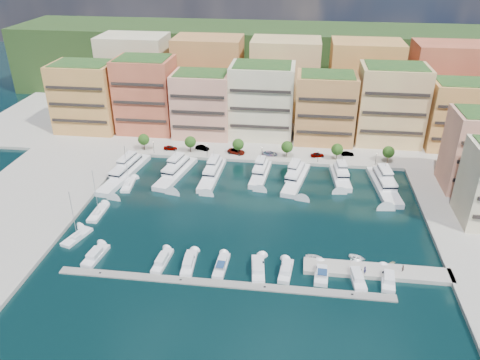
{
  "coord_description": "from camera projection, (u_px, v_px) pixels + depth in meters",
  "views": [
    {
      "loc": [
        10.58,
        -106.17,
        65.71
      ],
      "look_at": [
        -3.88,
        6.31,
        6.0
      ],
      "focal_mm": 35.0,
      "sensor_mm": 36.0,
      "label": 1
    }
  ],
  "objects": [
    {
      "name": "tree_5",
      "position": [
        389.0,
        152.0,
        147.66
      ],
      "size": [
        3.8,
        3.8,
        5.65
      ],
      "color": "#473323",
      "rests_on": "north_quay"
    },
    {
      "name": "sailboat_1",
      "position": [
        98.0,
        213.0,
        123.58
      ],
      "size": [
        2.86,
        8.9,
        13.2
      ],
      "color": "white",
      "rests_on": "ground"
    },
    {
      "name": "apartment_6",
      "position": [
        458.0,
        115.0,
        155.9
      ],
      "size": [
        20.0,
        15.5,
        22.8
      ],
      "color": "#E09952",
      "rests_on": "north_quay"
    },
    {
      "name": "tender_2",
      "position": [
        357.0,
        258.0,
        106.58
      ],
      "size": [
        4.42,
        3.75,
        0.78
      ],
      "primitive_type": "imported",
      "rotation": [
        0.0,
        0.0,
        1.24
      ],
      "color": "white",
      "rests_on": "ground"
    },
    {
      "name": "backblock_4",
      "position": [
        445.0,
        84.0,
        175.14
      ],
      "size": [
        26.0,
        18.0,
        30.0
      ],
      "primitive_type": "cube",
      "color": "#D76A47",
      "rests_on": "north_quay"
    },
    {
      "name": "cruiser_6",
      "position": [
        286.0,
        271.0,
        102.0
      ],
      "size": [
        3.28,
        8.03,
        2.55
      ],
      "color": "white",
      "rests_on": "ground"
    },
    {
      "name": "finger_pier",
      "position": [
        377.0,
        273.0,
        102.29
      ],
      "size": [
        32.0,
        5.0,
        2.0
      ],
      "primitive_type": "cube",
      "color": "#9E998E",
      "rests_on": "ground"
    },
    {
      "name": "lamppost_2",
      "position": [
        262.0,
        151.0,
        150.59
      ],
      "size": [
        0.3,
        0.3,
        4.2
      ],
      "color": "black",
      "rests_on": "north_quay"
    },
    {
      "name": "apartment_4",
      "position": [
        325.0,
        108.0,
        160.64
      ],
      "size": [
        20.0,
        15.5,
        23.8
      ],
      "color": "tan",
      "rests_on": "north_quay"
    },
    {
      "name": "tree_3",
      "position": [
        287.0,
        147.0,
        151.28
      ],
      "size": [
        3.8,
        3.8,
        5.65
      ],
      "color": "#473323",
      "rests_on": "north_quay"
    },
    {
      "name": "lamppost_0",
      "position": [
        153.0,
        145.0,
        154.65
      ],
      "size": [
        0.3,
        0.3,
        4.2
      ],
      "color": "black",
      "rests_on": "north_quay"
    },
    {
      "name": "sailboat_2",
      "position": [
        128.0,
        185.0,
        137.42
      ],
      "size": [
        3.56,
        8.85,
        13.2
      ],
      "color": "white",
      "rests_on": "ground"
    },
    {
      "name": "backblock_1",
      "position": [
        209.0,
        76.0,
        185.3
      ],
      "size": [
        26.0,
        18.0,
        30.0
      ],
      "primitive_type": "cube",
      "color": "tan",
      "rests_on": "north_quay"
    },
    {
      "name": "cruiser_9",
      "position": [
        388.0,
        280.0,
        99.55
      ],
      "size": [
        3.64,
        8.26,
        2.55
      ],
      "color": "white",
      "rests_on": "ground"
    },
    {
      "name": "car_1",
      "position": [
        202.0,
        148.0,
        157.94
      ],
      "size": [
        5.07,
        3.12,
        1.58
      ],
      "primitive_type": "imported",
      "rotation": [
        0.0,
        0.0,
        1.24
      ],
      "color": "gray",
      "rests_on": "north_quay"
    },
    {
      "name": "cruiser_3",
      "position": [
        189.0,
        263.0,
        104.43
      ],
      "size": [
        3.0,
        9.13,
        2.55
      ],
      "color": "white",
      "rests_on": "ground"
    },
    {
      "name": "ground",
      "position": [
        251.0,
        212.0,
        124.99
      ],
      "size": [
        400.0,
        400.0,
        0.0
      ],
      "primitive_type": "plane",
      "color": "black",
      "rests_on": "ground"
    },
    {
      "name": "yacht_0",
      "position": [
        126.0,
        171.0,
        143.56
      ],
      "size": [
        8.42,
        27.46,
        7.3
      ],
      "color": "white",
      "rests_on": "ground"
    },
    {
      "name": "yacht_2",
      "position": [
        213.0,
        172.0,
        142.83
      ],
      "size": [
        5.49,
        21.65,
        7.3
      ],
      "color": "white",
      "rests_on": "ground"
    },
    {
      "name": "car_4",
      "position": [
        317.0,
        155.0,
        153.04
      ],
      "size": [
        4.63,
        2.74,
        1.48
      ],
      "primitive_type": "imported",
      "rotation": [
        0.0,
        0.0,
        1.81
      ],
      "color": "gray",
      "rests_on": "north_quay"
    },
    {
      "name": "cruiser_8",
      "position": [
        357.0,
        277.0,
        100.28
      ],
      "size": [
        3.74,
        9.26,
        2.55
      ],
      "color": "white",
      "rests_on": "ground"
    },
    {
      "name": "backblock_0",
      "position": [
        136.0,
        73.0,
        188.69
      ],
      "size": [
        26.0,
        18.0,
        30.0
      ],
      "primitive_type": "cube",
      "color": "#F5E3BE",
      "rests_on": "north_quay"
    },
    {
      "name": "cruiser_2",
      "position": [
        162.0,
        261.0,
        105.13
      ],
      "size": [
        3.13,
        8.98,
        2.55
      ],
      "color": "white",
      "rests_on": "ground"
    },
    {
      "name": "tree_1",
      "position": [
        190.0,
        142.0,
        154.89
      ],
      "size": [
        3.8,
        3.8,
        5.65
      ],
      "color": "#473323",
      "rests_on": "north_quay"
    },
    {
      "name": "north_quay",
      "position": [
        268.0,
        127.0,
        179.4
      ],
      "size": [
        220.0,
        64.0,
        2.0
      ],
      "primitive_type": "cube",
      "color": "#9E998E",
      "rests_on": "ground"
    },
    {
      "name": "tree_4",
      "position": [
        337.0,
        149.0,
        149.47
      ],
      "size": [
        3.8,
        3.8,
        5.65
      ],
      "color": "#473323",
      "rests_on": "north_quay"
    },
    {
      "name": "cruiser_4",
      "position": [
        221.0,
        266.0,
        103.58
      ],
      "size": [
        2.84,
        8.64,
        2.66
      ],
      "color": "white",
      "rests_on": "ground"
    },
    {
      "name": "yacht_4",
      "position": [
        296.0,
        178.0,
        140.11
      ],
      "size": [
        8.59,
        21.55,
        7.3
      ],
      "color": "white",
      "rests_on": "ground"
    },
    {
      "name": "yacht_5",
      "position": [
        340.0,
        176.0,
        140.86
      ],
      "size": [
        5.96,
        15.89,
        7.3
      ],
      "color": "white",
      "rests_on": "ground"
    },
    {
      "name": "car_3",
      "position": [
        270.0,
        153.0,
        153.96
      ],
      "size": [
        5.39,
        2.87,
        1.49
      ],
      "primitive_type": "imported",
      "rotation": [
        0.0,
        0.0,
        1.73
      ],
      "color": "gray",
      "rests_on": "north_quay"
    },
    {
      "name": "lamppost_3",
      "position": [
        318.0,
        154.0,
        148.56
      ],
      "size": [
        0.3,
        0.3,
        4.2
      ],
      "color": "black",
      "rests_on": "north_quay"
    },
    {
      "name": "tree_2",
      "position": [
        238.0,
        144.0,
        153.08
      ],
      "size": [
        3.8,
        3.8,
        5.65
      ],
      "color": "#473323",
      "rests_on": "north_quay"
    },
    {
      "name": "yacht_1",
      "position": [
        176.0,
        171.0,
        143.77
      ],
      "size": [
        9.18,
        22.77,
        7.3
      ],
      "color": "white",
      "rests_on": "ground"
    },
    {
      "name": "car_5",
      "position": [
        348.0,
        154.0,
        153.91
      ],
      "size": [
        4.11,
        1.66,
        1.33
      ],
      "primitive_type": "imported",
      "rotation": [
        0.0,
        0.0,
        1.64
      ],
      "color": "gray",
      "rests_on": "north_quay"
    },
    {
      "name": "apartment_2",
      "position": [
        202.0,
        104.0,
        165.72
      ],
      "size": [
        20.0,
        15.5,
        22.8
      ],
      "color": "#F4A988",
      "rests_on": "north_quay"
    },
    {
      "name": "west_quay",
      "position": [
        18.0,
        212.0,
        124.96
      ],
      "size": [
        34.0,
        76.0,
        2.0
      ],
      "primitive_type": "cube",
      "color": "#9E998E",
      "rests_on": "ground"
    },
    {
      "name": "yacht_6",
      "position": [
        384.0,
        184.0,
        136.43
      ],
      "size": [
        7.71,
        23.52,
        7.3
      ],
      "color": "white",
      "rests_on": "ground"
    },
    {
      "name": "person_0",
      "position": [
        365.0,
        270.0,
        100.08
      ],
      "size": [
        0.79,
        0.86,
        1.97
      ],
      "primitive_type": "imported",
      "rotation": [
        0.0,
        0.0,
        2.16
      ],
      "color": "#26254A",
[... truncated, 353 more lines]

